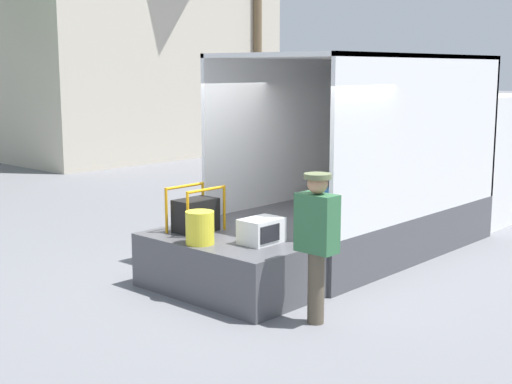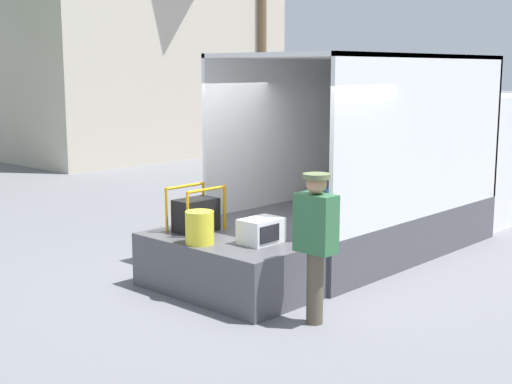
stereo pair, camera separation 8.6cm
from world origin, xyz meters
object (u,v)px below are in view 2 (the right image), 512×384
(microwave, at_px, (261,231))
(orange_bucket, at_px, (200,228))
(portable_generator, at_px, (197,214))
(utility_pole, at_px, (262,17))
(worker_person, at_px, (316,233))
(box_truck, at_px, (426,174))

(microwave, xyz_separation_m, orange_bucket, (-0.52, 0.50, 0.05))
(portable_generator, bearing_deg, orange_bucket, -129.63)
(portable_generator, bearing_deg, utility_pole, 39.44)
(orange_bucket, height_order, worker_person, worker_person)
(microwave, height_order, worker_person, worker_person)
(microwave, xyz_separation_m, utility_pole, (11.31, 10.39, 3.51))
(box_truck, height_order, microwave, box_truck)
(box_truck, distance_m, worker_person, 5.07)
(box_truck, xyz_separation_m, worker_person, (-4.85, -1.47, 0.03))
(portable_generator, distance_m, worker_person, 2.02)
(box_truck, relative_size, microwave, 13.40)
(box_truck, height_order, worker_person, box_truck)
(microwave, relative_size, orange_bucket, 1.29)
(box_truck, height_order, orange_bucket, box_truck)
(portable_generator, height_order, utility_pole, utility_pole)
(portable_generator, relative_size, worker_person, 0.40)
(worker_person, bearing_deg, orange_bucket, 100.76)
(orange_bucket, bearing_deg, microwave, -43.57)
(orange_bucket, bearing_deg, portable_generator, 50.37)
(orange_bucket, height_order, utility_pole, utility_pole)
(portable_generator, height_order, orange_bucket, portable_generator)
(orange_bucket, xyz_separation_m, worker_person, (0.28, -1.49, 0.12))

